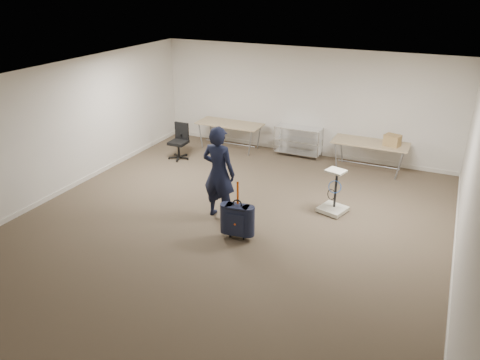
% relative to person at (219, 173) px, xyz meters
% --- Properties ---
extents(ground, '(9.00, 9.00, 0.00)m').
position_rel_person_xyz_m(ground, '(0.34, -0.27, -0.94)').
color(ground, '#46392A').
rests_on(ground, ground).
extents(room_shell, '(8.00, 9.00, 9.00)m').
position_rel_person_xyz_m(room_shell, '(0.34, 1.11, -0.89)').
color(room_shell, silver).
rests_on(room_shell, ground).
extents(folding_table_left, '(1.80, 0.75, 0.73)m').
position_rel_person_xyz_m(folding_table_left, '(-1.56, 3.68, -0.26)').
color(folding_table_left, '#97795C').
rests_on(folding_table_left, ground).
extents(folding_table_right, '(1.80, 0.75, 0.73)m').
position_rel_person_xyz_m(folding_table_right, '(2.24, 3.68, -0.26)').
color(folding_table_right, '#97795C').
rests_on(folding_table_right, ground).
extents(wire_shelf, '(1.22, 0.47, 0.80)m').
position_rel_person_xyz_m(wire_shelf, '(0.34, 3.93, -0.50)').
color(wire_shelf, white).
rests_on(wire_shelf, ground).
extents(person, '(0.70, 0.48, 1.87)m').
position_rel_person_xyz_m(person, '(0.00, 0.00, 0.00)').
color(person, black).
rests_on(person, ground).
extents(suitcase, '(0.44, 0.28, 1.13)m').
position_rel_person_xyz_m(suitcase, '(0.70, -0.65, -0.55)').
color(suitcase, black).
rests_on(suitcase, ground).
extents(office_chair, '(0.56, 0.56, 0.93)m').
position_rel_person_xyz_m(office_chair, '(-2.44, 2.45, -0.66)').
color(office_chair, black).
rests_on(office_chair, ground).
extents(equipment_cart, '(0.63, 0.63, 0.92)m').
position_rel_person_xyz_m(equipment_cart, '(2.02, 1.12, -0.69)').
color(equipment_cart, beige).
rests_on(equipment_cart, ground).
extents(cardboard_box, '(0.41, 0.35, 0.27)m').
position_rel_person_xyz_m(cardboard_box, '(2.73, 3.64, -0.07)').
color(cardboard_box, olive).
rests_on(cardboard_box, folding_table_right).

